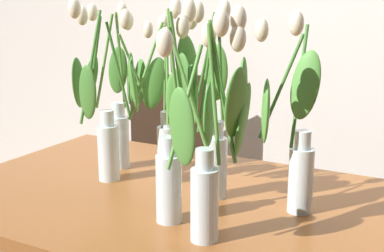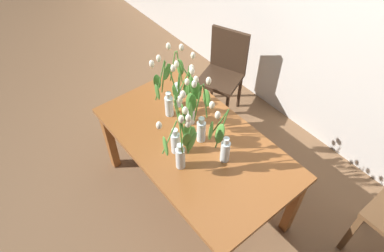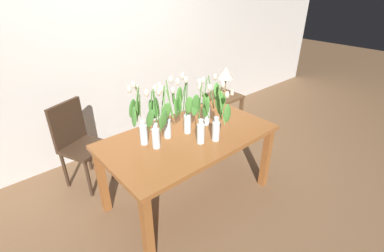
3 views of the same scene
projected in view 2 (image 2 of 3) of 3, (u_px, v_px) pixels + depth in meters
name	position (u px, v px, depth m)	size (l,w,h in m)	color
ground_plane	(194.00, 193.00, 3.14)	(18.00, 18.00, 0.00)	brown
room_wall_rear	(336.00, 6.00, 2.79)	(9.00, 0.10, 2.70)	beige
dining_table	(195.00, 148.00, 2.66)	(1.60, 0.90, 0.74)	brown
tulip_vase_0	(200.00, 118.00, 2.46)	(0.15, 0.20, 0.57)	silver
tulip_vase_1	(222.00, 144.00, 2.33)	(0.19, 0.15, 0.54)	silver
tulip_vase_2	(178.00, 84.00, 2.73)	(0.18, 0.22, 0.56)	silver
tulip_vase_3	(167.00, 95.00, 2.63)	(0.18, 0.25, 0.58)	silver
tulip_vase_4	(189.00, 101.00, 2.56)	(0.22, 0.23, 0.58)	silver
tulip_vase_5	(179.00, 132.00, 2.38)	(0.17, 0.14, 0.57)	silver
tulip_vase_6	(182.00, 148.00, 2.25)	(0.15, 0.25, 0.56)	silver
dining_chair	(224.00, 69.00, 3.55)	(0.52, 0.52, 0.93)	#382619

